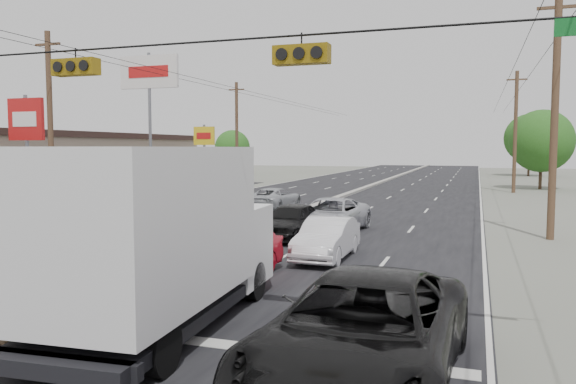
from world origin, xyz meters
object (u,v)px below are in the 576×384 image
pole_sign_far (204,141)px  utility_pole_left_b (50,123)px  utility_pole_left_c (237,133)px  tree_right_far (530,138)px  tan_sedan (48,298)px  oncoming_far (274,199)px  utility_pole_right_c (515,131)px  utility_pole_right_b (555,114)px  black_suv (363,334)px  box_truck (161,237)px  tree_right_mid (542,141)px  queue_car_b (327,239)px  tree_left_far (232,148)px  queue_car_a (291,221)px  oncoming_near (124,217)px  pole_sign_mid (26,126)px  pole_sign_billboard (149,81)px  queue_car_c (330,216)px  red_sedan (227,256)px

pole_sign_far → utility_pole_left_b: bearing=-82.0°
utility_pole_left_c → tree_right_far: size_ratio=1.23×
tan_sedan → oncoming_far: bearing=101.0°
tree_right_far → utility_pole_right_c: bearing=-96.7°
utility_pole_right_b → black_suv: 17.61m
box_truck → black_suv: 4.82m
tree_right_mid → tan_sedan: 48.02m
pole_sign_far → utility_pole_right_b: bearing=-41.3°
pole_sign_far → tree_right_far: 43.87m
queue_car_b → utility_pole_left_b: bearing=158.7°
tree_right_mid → tree_left_far: bearing=157.9°
utility_pole_left_b → tree_right_mid: utility_pole_left_b is taller
utility_pole_right_b → box_truck: 17.80m
queue_car_a → oncoming_near: size_ratio=0.84×
black_suv → oncoming_far: bearing=115.4°
pole_sign_far → oncoming_far: bearing=-52.3°
pole_sign_mid → queue_car_a: (19.38, -6.23, -4.38)m
utility_pole_left_b → pole_sign_far: bearing=98.0°
box_truck → black_suv: box_truck is taller
tan_sedan → queue_car_b: bearing=71.5°
utility_pole_left_c → pole_sign_billboard: pole_sign_billboard is taller
queue_car_a → queue_car_c: queue_car_c is taller
box_truck → red_sedan: (-0.51, 4.25, -1.22)m
pole_sign_far → tree_right_mid: size_ratio=0.84×
queue_car_c → utility_pole_right_c: bearing=75.6°
tan_sedan → black_suv: bearing=-2.6°
utility_pole_right_b → tree_left_far: 56.72m
black_suv → queue_car_c: bearing=108.5°
tree_right_mid → pole_sign_billboard: bearing=-150.0°
queue_car_c → pole_sign_far: bearing=131.4°
tree_left_far → box_truck: 65.25m
queue_car_b → queue_car_c: (-1.36, 5.74, 0.07)m
utility_pole_right_b → box_truck: (-8.99, -15.03, -3.17)m
pole_sign_billboard → box_truck: pole_sign_billboard is taller
utility_pole_right_c → pole_sign_billboard: pole_sign_billboard is taller
queue_car_c → black_suv: bearing=-69.2°
pole_sign_mid → tree_right_mid: tree_right_mid is taller
tan_sedan → queue_car_a: queue_car_a is taller
utility_pole_right_c → pole_sign_mid: utility_pole_right_c is taller
tan_sedan → oncoming_near: oncoming_near is taller
pole_sign_mid → queue_car_a: size_ratio=1.63×
tree_right_far → queue_car_a: size_ratio=1.90×
utility_pole_left_c → pole_sign_billboard: bearing=-99.5°
tan_sedan → queue_car_c: queue_car_c is taller
tree_right_mid → queue_car_a: tree_right_mid is taller
oncoming_far → red_sedan: bearing=109.2°
pole_sign_mid → tan_sedan: (18.40, -18.91, -4.40)m
pole_sign_billboard → tan_sedan: 33.99m
queue_car_c → box_truck: bearing=-85.3°
box_truck → oncoming_far: bearing=100.6°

